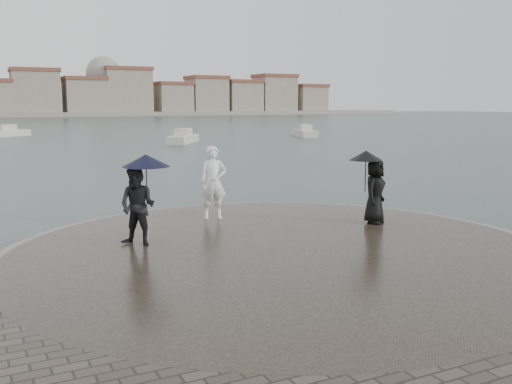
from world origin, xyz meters
TOP-DOWN VIEW (x-y plane):
  - ground at (0.00, 0.00)m, footprint 400.00×400.00m
  - kerb_ring at (0.00, 3.50)m, footprint 12.50×12.50m
  - quay_tip at (0.00, 3.50)m, footprint 11.90×11.90m
  - statue at (-0.05, 7.32)m, footprint 0.84×0.67m
  - visitor_left at (-2.68, 5.30)m, footprint 1.35×1.20m
  - visitor_right at (3.50, 4.83)m, footprint 1.21×1.01m
  - boats at (6.07, 44.78)m, footprint 40.94×34.46m

SIDE VIEW (x-z plane):
  - ground at x=0.00m, z-range 0.00..0.00m
  - kerb_ring at x=0.00m, z-range 0.00..0.32m
  - quay_tip at x=0.00m, z-range 0.00..0.36m
  - boats at x=6.07m, z-range -0.37..1.13m
  - statue at x=-0.05m, z-range 0.36..2.38m
  - visitor_right at x=3.50m, z-range 0.45..2.40m
  - visitor_left at x=-2.68m, z-range 0.48..2.52m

